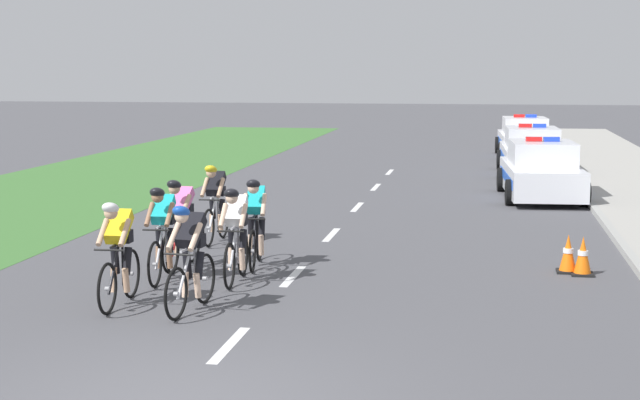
% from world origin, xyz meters
% --- Properties ---
extents(kerb_edge, '(0.16, 60.00, 0.13)m').
position_xyz_m(kerb_edge, '(5.58, 14.00, 0.07)').
color(kerb_edge, '#9E9E99').
rests_on(kerb_edge, ground).
extents(grass_verge, '(7.00, 60.00, 0.01)m').
position_xyz_m(grass_verge, '(-8.41, 14.00, 0.00)').
color(grass_verge, '#3D7033').
rests_on(grass_verge, ground).
extents(lane_markings_centre, '(0.14, 25.60, 0.01)m').
position_xyz_m(lane_markings_centre, '(0.00, 10.18, 0.00)').
color(lane_markings_centre, white).
rests_on(lane_markings_centre, ground).
extents(cyclist_lead, '(0.42, 1.72, 1.56)m').
position_xyz_m(cyclist_lead, '(-2.04, 3.81, 0.79)').
color(cyclist_lead, black).
rests_on(cyclist_lead, ground).
extents(cyclist_second, '(0.45, 1.72, 1.56)m').
position_xyz_m(cyclist_second, '(-0.95, 3.67, 0.79)').
color(cyclist_second, black).
rests_on(cyclist_second, ground).
extents(cyclist_third, '(0.43, 1.72, 1.56)m').
position_xyz_m(cyclist_third, '(-1.96, 5.52, 0.79)').
color(cyclist_third, black).
rests_on(cyclist_third, ground).
extents(cyclist_fourth, '(0.42, 1.72, 1.56)m').
position_xyz_m(cyclist_fourth, '(-0.79, 5.59, 0.79)').
color(cyclist_fourth, black).
rests_on(cyclist_fourth, ground).
extents(cyclist_fifth, '(0.44, 1.72, 1.56)m').
position_xyz_m(cyclist_fifth, '(-1.99, 6.53, 0.79)').
color(cyclist_fifth, black).
rests_on(cyclist_fifth, ground).
extents(cyclist_sixth, '(0.45, 1.72, 1.56)m').
position_xyz_m(cyclist_sixth, '(-0.77, 6.83, 0.79)').
color(cyclist_sixth, black).
rests_on(cyclist_sixth, ground).
extents(cyclist_seventh, '(0.42, 1.72, 1.56)m').
position_xyz_m(cyclist_seventh, '(-2.07, 8.97, 0.79)').
color(cyclist_seventh, black).
rests_on(cyclist_seventh, ground).
extents(police_car_nearest, '(2.21, 4.50, 1.59)m').
position_xyz_m(police_car_nearest, '(4.45, 16.51, 0.68)').
color(police_car_nearest, silver).
rests_on(police_car_nearest, ground).
extents(police_car_second, '(2.12, 4.46, 1.59)m').
position_xyz_m(police_car_second, '(4.45, 22.35, 0.68)').
color(police_car_second, silver).
rests_on(police_car_second, ground).
extents(police_car_third, '(2.14, 4.47, 1.59)m').
position_xyz_m(police_car_third, '(4.45, 28.49, 0.68)').
color(police_car_third, white).
rests_on(police_car_third, ground).
extents(traffic_cone_near, '(0.36, 0.36, 0.64)m').
position_xyz_m(traffic_cone_near, '(4.63, 7.06, 0.31)').
color(traffic_cone_near, black).
rests_on(traffic_cone_near, ground).
extents(traffic_cone_mid, '(0.36, 0.36, 0.64)m').
position_xyz_m(traffic_cone_mid, '(4.41, 7.23, 0.31)').
color(traffic_cone_mid, black).
rests_on(traffic_cone_mid, ground).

